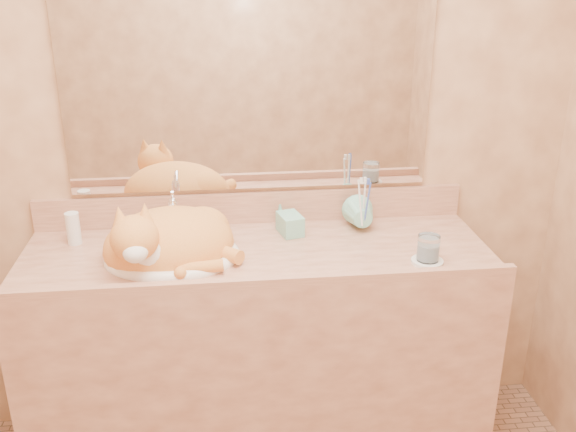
{
  "coord_description": "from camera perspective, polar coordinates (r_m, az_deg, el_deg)",
  "views": [
    {
      "loc": [
        -0.12,
        -1.27,
        1.78
      ],
      "look_at": [
        0.1,
        0.7,
        0.98
      ],
      "focal_mm": 40.0,
      "sensor_mm": 36.0,
      "label": 1
    }
  ],
  "objects": [
    {
      "name": "faucet",
      "position": [
        2.31,
        -10.12,
        -0.06
      ],
      "size": [
        0.05,
        0.12,
        0.16
      ],
      "primitive_type": null,
      "rotation": [
        0.0,
        0.0,
        -0.09
      ],
      "color": "white",
      "rests_on": "vanity_counter"
    },
    {
      "name": "cat",
      "position": [
        2.14,
        -10.8,
        -2.03
      ],
      "size": [
        0.52,
        0.46,
        0.24
      ],
      "primitive_type": null,
      "rotation": [
        0.0,
        0.0,
        0.25
      ],
      "color": "orange",
      "rests_on": "sink_basin"
    },
    {
      "name": "mirror",
      "position": [
        2.29,
        -3.44,
        12.05
      ],
      "size": [
        1.3,
        0.02,
        0.8
      ],
      "primitive_type": "cube",
      "color": "white",
      "rests_on": "wall_back"
    },
    {
      "name": "saucer",
      "position": [
        2.16,
        12.27,
        -3.95
      ],
      "size": [
        0.11,
        0.11,
        0.01
      ],
      "primitive_type": "cylinder",
      "color": "white",
      "rests_on": "vanity_counter"
    },
    {
      "name": "toothbrushes",
      "position": [
        2.3,
        6.79,
        1.33
      ],
      "size": [
        0.04,
        0.04,
        0.22
      ],
      "primitive_type": null,
      "color": "white",
      "rests_on": "toothbrush_cup"
    },
    {
      "name": "lotion_bottle",
      "position": [
        2.36,
        -18.55,
        -1.05
      ],
      "size": [
        0.05,
        0.05,
        0.11
      ],
      "primitive_type": "cylinder",
      "color": "white",
      "rests_on": "vanity_counter"
    },
    {
      "name": "toothbrush_cup",
      "position": [
        2.32,
        6.71,
        -0.41
      ],
      "size": [
        0.12,
        0.12,
        0.11
      ],
      "primitive_type": "imported",
      "rotation": [
        0.0,
        0.0,
        0.0
      ],
      "color": "#7BC5AE",
      "rests_on": "vanity_counter"
    },
    {
      "name": "vanity_counter",
      "position": [
        2.41,
        -2.56,
        -12.33
      ],
      "size": [
        1.6,
        0.55,
        0.85
      ],
      "primitive_type": null,
      "color": "#915741",
      "rests_on": "floor"
    },
    {
      "name": "water_glass",
      "position": [
        2.14,
        12.37,
        -2.8
      ],
      "size": [
        0.07,
        0.07,
        0.09
      ],
      "primitive_type": "cylinder",
      "color": "white",
      "rests_on": "saucer"
    },
    {
      "name": "wall_back",
      "position": [
        2.33,
        -3.38,
        8.7
      ],
      "size": [
        2.4,
        0.02,
        2.5
      ],
      "primitive_type": "cube",
      "color": "#9A6746",
      "rests_on": "ground"
    },
    {
      "name": "soap_dispenser",
      "position": [
        2.26,
        0.69,
        -0.15
      ],
      "size": [
        0.09,
        0.09,
        0.17
      ],
      "primitive_type": "imported",
      "rotation": [
        0.0,
        0.0,
        0.25
      ],
      "color": "#7BC5AE",
      "rests_on": "vanity_counter"
    },
    {
      "name": "sink_basin",
      "position": [
        2.16,
        -10.33,
        -2.01
      ],
      "size": [
        0.48,
        0.41,
        0.14
      ],
      "primitive_type": null,
      "rotation": [
        0.0,
        0.0,
        0.11
      ],
      "color": "white",
      "rests_on": "vanity_counter"
    }
  ]
}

